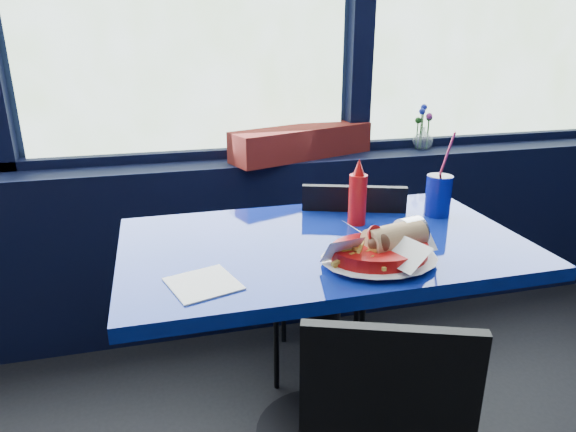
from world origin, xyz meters
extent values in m
cube|color=black|center=(0.00, 2.87, 0.40)|extent=(5.00, 0.26, 0.80)
cube|color=black|center=(0.00, 2.95, 0.81)|extent=(4.80, 0.08, 0.06)
cylinder|color=black|center=(0.30, 2.00, 0.34)|extent=(0.12, 0.12, 0.68)
cube|color=navy|center=(0.30, 2.00, 0.73)|extent=(1.20, 0.70, 0.04)
cube|color=black|center=(0.24, 1.40, 0.62)|extent=(0.34, 0.15, 0.41)
cube|color=black|center=(0.43, 2.40, 0.41)|extent=(0.48, 0.48, 0.04)
cube|color=black|center=(0.49, 2.23, 0.63)|extent=(0.35, 0.14, 0.42)
cylinder|color=black|center=(0.63, 2.50, 0.19)|extent=(0.02, 0.02, 0.39)
cylinder|color=black|center=(0.53, 2.19, 0.19)|extent=(0.02, 0.02, 0.39)
cylinder|color=black|center=(0.33, 2.61, 0.19)|extent=(0.02, 0.02, 0.39)
cylinder|color=black|center=(0.22, 2.30, 0.19)|extent=(0.02, 0.02, 0.39)
cube|color=maroon|center=(0.48, 2.86, 0.87)|extent=(0.70, 0.39, 0.14)
imported|color=silver|center=(1.10, 2.88, 0.85)|extent=(0.12, 0.13, 0.10)
cylinder|color=#1E5919|center=(1.09, 2.88, 0.88)|extent=(0.01, 0.01, 0.17)
sphere|color=#2031BF|center=(1.09, 2.88, 0.98)|extent=(0.03, 0.03, 0.03)
cylinder|color=#1E5919|center=(1.12, 2.87, 0.87)|extent=(0.01, 0.01, 0.14)
sphere|color=#DA40A8|center=(1.12, 2.87, 0.96)|extent=(0.03, 0.03, 0.03)
cylinder|color=#1E5919|center=(1.10, 2.90, 0.89)|extent=(0.01, 0.01, 0.18)
sphere|color=#2031BF|center=(1.10, 2.90, 1.00)|extent=(0.03, 0.03, 0.03)
cylinder|color=#1E5919|center=(1.07, 2.89, 0.86)|extent=(0.01, 0.01, 0.12)
sphere|color=#1E5919|center=(1.07, 2.89, 0.94)|extent=(0.03, 0.03, 0.03)
cylinder|color=#1E5919|center=(1.13, 2.89, 0.87)|extent=(0.01, 0.01, 0.13)
sphere|color=#1E5919|center=(1.13, 2.89, 0.95)|extent=(0.03, 0.03, 0.03)
cylinder|color=#B10C0B|center=(0.40, 1.81, 0.78)|extent=(0.32, 0.32, 0.05)
cylinder|color=white|center=(0.40, 1.81, 0.76)|extent=(0.31, 0.31, 0.00)
cylinder|color=silver|center=(0.50, 1.85, 0.81)|extent=(0.08, 0.10, 0.09)
sphere|color=#542D1D|center=(0.38, 1.79, 0.82)|extent=(0.06, 0.06, 0.06)
cylinder|color=#AA1212|center=(0.37, 1.80, 0.84)|extent=(0.06, 0.06, 0.01)
cylinder|color=#B10C0B|center=(0.45, 2.11, 0.83)|extent=(0.06, 0.06, 0.16)
cone|color=#B10C0B|center=(0.45, 2.11, 0.94)|extent=(0.04, 0.04, 0.05)
cylinder|color=navy|center=(0.75, 2.12, 0.82)|extent=(0.09, 0.09, 0.14)
cylinder|color=black|center=(0.75, 2.12, 0.89)|extent=(0.08, 0.08, 0.01)
cylinder|color=#FF3566|center=(0.76, 2.12, 0.95)|extent=(0.02, 0.07, 0.19)
cube|color=white|center=(-0.08, 1.80, 0.75)|extent=(0.20, 0.20, 0.00)
camera|label=1|loc=(-0.17, 0.64, 1.35)|focal=32.00mm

